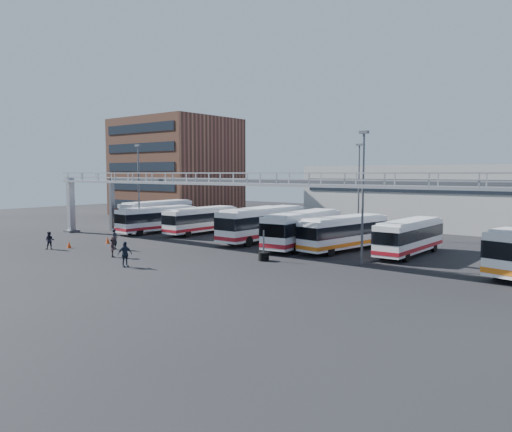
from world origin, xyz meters
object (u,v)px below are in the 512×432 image
Objects in this scene: bus_4 at (262,223)px; light_pole_left at (139,185)px; bus_1 at (157,218)px; cone_right at (108,240)px; light_pole_back at (359,185)px; bus_3 at (254,220)px; bus_5 at (303,228)px; pedestrian_b at (50,241)px; bus_7 at (410,236)px; bus_2 at (201,219)px; pedestrian_d at (125,254)px; bus_6 at (344,232)px; cone_left at (69,245)px; bus_0 at (157,213)px; pedestrian_a at (115,239)px; light_pole_mid at (363,191)px; tire_stack at (264,256)px; pedestrian_c at (113,247)px.

light_pole_left is at bearing -161.43° from bus_4.
cone_right is (3.12, -9.04, -1.37)m from bus_1.
bus_3 is at bearing -152.66° from light_pole_back.
pedestrian_b is (-17.86, -15.32, -1.07)m from bus_5.
bus_7 reaches higher than cone_right.
pedestrian_d is at bearing -61.71° from bus_2.
bus_1 is 14.65m from bus_4.
bus_3 is at bearing 171.57° from bus_6.
light_pole_left is at bearing -168.76° from bus_7.
pedestrian_d is at bearing -12.18° from cone_left.
bus_4 is 18.85m from cone_left.
bus_1 is 15.98× the size of cone_left.
light_pole_left is 5.29× the size of pedestrian_d.
bus_0 is 17.75× the size of cone_left.
bus_2 is (-15.70, -8.49, -4.04)m from light_pole_back.
pedestrian_a is 2.94× the size of cone_right.
light_pole_left is at bearing 48.06° from pedestrian_b.
bus_6 is at bearing 26.53° from cone_right.
bus_0 reaches higher than bus_3.
pedestrian_a is (-13.48, -21.98, -4.76)m from light_pole_back.
light_pole_mid is 28.74m from pedestrian_b.
pedestrian_a is 4.74m from cone_left.
pedestrian_d is (-9.14, -17.14, -0.78)m from bus_6.
bus_6 is at bearing 6.63° from bus_1.
light_pole_mid is at bearing -36.68° from pedestrian_d.
bus_4 is 17.52× the size of cone_right.
bus_2 is 4.08× the size of tire_stack.
bus_5 is (-8.36, 4.61, -3.83)m from light_pole_mid.
pedestrian_a is 9.16m from pedestrian_d.
bus_7 is 15.75× the size of cone_left.
light_pole_mid is (28.00, -1.00, 0.00)m from light_pole_left.
pedestrian_c is at bearing 77.16° from pedestrian_d.
light_pole_mid is 0.89× the size of bus_5.
light_pole_mid reaches higher than cone_left.
light_pole_mid reaches higher than pedestrian_d.
bus_5 is at bearing -9.96° from pedestrian_b.
bus_4 reaches higher than bus_5.
cone_left is 19.51m from tire_stack.
bus_3 is 5.96m from bus_4.
bus_0 is 28.59m from tire_stack.
cone_right is 18.42m from tire_stack.
pedestrian_a is at bearing -12.44° from pedestrian_b.
bus_2 is 17.10m from pedestrian_c.
bus_4 is 15.70m from cone_right.
pedestrian_d reaches higher than cone_left.
pedestrian_b is at bearing -144.73° from bus_5.
bus_4 reaches higher than pedestrian_a.
pedestrian_b is (-2.52, -17.21, -0.86)m from bus_2.
bus_4 is (14.01, 4.61, -3.78)m from light_pole_left.
bus_5 is 17.53m from pedestrian_a.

